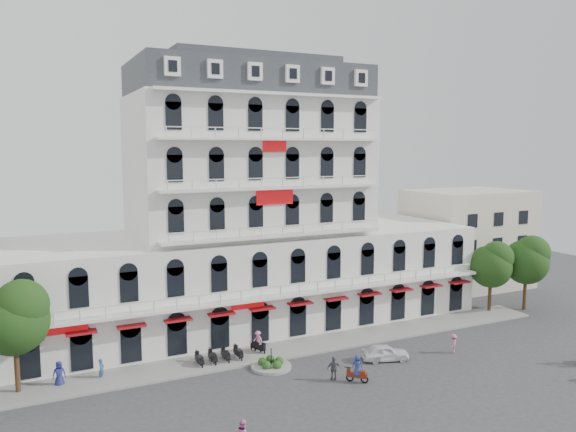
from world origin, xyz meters
The scene contains 16 objects.
ground centered at (0.00, 0.00, 0.00)m, with size 120.00×120.00×0.00m, color #38383A.
sidewalk centered at (0.00, 9.00, 0.08)m, with size 53.00×4.00×0.16m, color gray.
main_building centered at (0.00, 18.00, 9.96)m, with size 45.00×15.00×25.80m.
flank_building_east centered at (30.00, 20.00, 6.00)m, with size 14.00×10.00×12.00m, color beige.
traffic_island centered at (-3.00, 6.00, 0.26)m, with size 3.20×3.20×1.60m.
parked_scooter_row centered at (-6.35, 8.80, 0.00)m, with size 4.40×1.80×1.10m, color black, non-canonical shape.
tree_west_inner centered at (-20.95, 9.48, 5.68)m, with size 4.76×4.76×8.25m.
tree_east_inner centered at (24.05, 9.98, 5.21)m, with size 4.40×4.37×7.57m.
tree_east_outer centered at (28.05, 8.98, 5.55)m, with size 4.65×4.65×8.05m.
parked_car centered at (6.05, 3.46, 0.66)m, with size 1.55×3.86×1.31m, color white.
rider_east centered at (1.66, 0.79, 1.04)m, with size 1.33×1.28×2.10m.
rider_center centered at (-2.71, 9.41, 1.01)m, with size 0.92×1.61×1.96m.
pedestrian_left centered at (-18.28, 9.50, 0.95)m, with size 0.93×0.60×1.90m, color navy.
pedestrian_mid centered at (0.31, 1.90, 0.89)m, with size 1.04×0.43×1.78m, color #4D4D53.
pedestrian_right centered at (12.22, 2.34, 0.83)m, with size 1.07×0.61×1.65m, color #BC6382.
pedestrian_far centered at (-15.35, 9.50, 0.79)m, with size 0.57×0.38×1.58m, color #2A557E.
Camera 1 is at (-20.12, -32.85, 17.28)m, focal length 35.00 mm.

